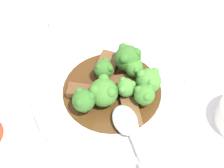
{
  "coord_description": "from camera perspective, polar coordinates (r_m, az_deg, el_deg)",
  "views": [
    {
      "loc": [
        -0.3,
        0.19,
        0.5
      ],
      "look_at": [
        0.0,
        0.0,
        0.03
      ],
      "focal_mm": 50.0,
      "sensor_mm": 36.0,
      "label": 1
    }
  ],
  "objects": [
    {
      "name": "broccoli_floret_2",
      "position": [
        0.6,
        -1.3,
        2.82
      ],
      "size": [
        0.04,
        0.04,
        0.05
      ],
      "color": "#7FA84C",
      "rests_on": "main_plate"
    },
    {
      "name": "broccoli_floret_3",
      "position": [
        0.55,
        -5.23,
        -2.97
      ],
      "size": [
        0.04,
        0.04,
        0.05
      ],
      "color": "#8EB756",
      "rests_on": "main_plate"
    },
    {
      "name": "sauce_dish",
      "position": [
        0.76,
        -9.21,
        11.26
      ],
      "size": [
        0.06,
        0.06,
        0.01
      ],
      "color": "white",
      "rests_on": "ground_plane"
    },
    {
      "name": "serving_spoon",
      "position": [
        0.55,
        2.95,
        -7.79
      ],
      "size": [
        0.2,
        0.08,
        0.01
      ],
      "color": "#B7B7BC",
      "rests_on": "main_plate"
    },
    {
      "name": "beef_strip_1",
      "position": [
        0.59,
        -4.79,
        -1.47
      ],
      "size": [
        0.07,
        0.07,
        0.01
      ],
      "color": "brown",
      "rests_on": "main_plate"
    },
    {
      "name": "ground_plane",
      "position": [
        0.62,
        0.0,
        -1.91
      ],
      "size": [
        4.0,
        4.0,
        0.0
      ],
      "primitive_type": "plane",
      "color": "silver"
    },
    {
      "name": "broccoli_floret_6",
      "position": [
        0.57,
        2.6,
        -0.63
      ],
      "size": [
        0.03,
        0.03,
        0.04
      ],
      "color": "#8EB756",
      "rests_on": "main_plate"
    },
    {
      "name": "main_plate",
      "position": [
        0.61,
        0.0,
        -1.37
      ],
      "size": [
        0.31,
        0.31,
        0.02
      ],
      "color": "white",
      "rests_on": "ground_plane"
    },
    {
      "name": "beef_strip_2",
      "position": [
        0.57,
        3.21,
        -5.09
      ],
      "size": [
        0.07,
        0.05,
        0.01
      ],
      "color": "brown",
      "rests_on": "main_plate"
    },
    {
      "name": "broccoli_floret_5",
      "position": [
        0.56,
        -1.56,
        -1.45
      ],
      "size": [
        0.05,
        0.05,
        0.05
      ],
      "color": "#7FA84C",
      "rests_on": "main_plate"
    },
    {
      "name": "beef_strip_0",
      "position": [
        0.64,
        -0.83,
        3.79
      ],
      "size": [
        0.07,
        0.07,
        0.01
      ],
      "color": "brown",
      "rests_on": "main_plate"
    },
    {
      "name": "broccoli_floret_0",
      "position": [
        0.61,
        2.92,
        4.82
      ],
      "size": [
        0.05,
        0.05,
        0.06
      ],
      "color": "#8EB756",
      "rests_on": "main_plate"
    },
    {
      "name": "broccoli_floret_1",
      "position": [
        0.56,
        5.95,
        -1.92
      ],
      "size": [
        0.04,
        0.04,
        0.05
      ],
      "color": "#8EB756",
      "rests_on": "main_plate"
    },
    {
      "name": "broccoli_floret_4",
      "position": [
        0.58,
        6.73,
        0.67
      ],
      "size": [
        0.05,
        0.05,
        0.05
      ],
      "color": "#8EB756",
      "rests_on": "main_plate"
    },
    {
      "name": "beef_strip_3",
      "position": [
        0.6,
        2.09,
        -0.01
      ],
      "size": [
        0.06,
        0.07,
        0.01
      ],
      "color": "brown",
      "rests_on": "main_plate"
    },
    {
      "name": "broccoli_floret_7",
      "position": [
        0.6,
        4.23,
        2.72
      ],
      "size": [
        0.03,
        0.03,
        0.05
      ],
      "color": "#8EB756",
      "rests_on": "main_plate"
    }
  ]
}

